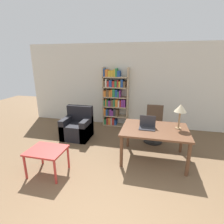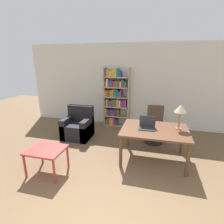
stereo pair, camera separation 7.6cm
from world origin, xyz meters
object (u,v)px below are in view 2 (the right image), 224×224
Objects in this scene: armchair at (78,127)px; bookshelf at (115,98)px; table_lamp at (181,109)px; side_table_blue at (46,152)px; laptop at (147,126)px; desk at (155,133)px; office_chair at (154,126)px.

bookshelf is (0.81, 1.22, 0.66)m from armchair.
side_table_blue is (-2.52, -1.16, -0.74)m from table_lamp.
laptop is 2.24m from bookshelf.
armchair reaches higher than side_table_blue.
table_lamp is 0.28× the size of bookshelf.
bookshelf is at bearing 125.55° from desk.
table_lamp is (0.66, 0.13, 0.38)m from laptop.
laptop is at bearing -179.36° from desk.
armchair is (-0.13, 1.69, -0.15)m from side_table_blue.
table_lamp is at bearing -11.47° from armchair.
side_table_blue is 1.71m from armchair.
bookshelf is at bearing 76.91° from side_table_blue.
bookshelf is at bearing 56.54° from armchair.
office_chair is (-0.51, 0.83, -0.73)m from table_lamp.
office_chair is at bearing 7.87° from armchair.
armchair is (-2.15, -0.30, -0.16)m from office_chair.
armchair is at bearing 162.74° from desk.
table_lamp is 0.55× the size of office_chair.
desk is at bearing 0.64° from laptop.
bookshelf is (-1.85, 1.76, -0.23)m from table_lamp.
laptop reaches higher than armchair.
desk is at bearing -54.45° from bookshelf.
side_table_blue is at bearing -151.20° from laptop.
side_table_blue is at bearing -85.66° from armchair.
office_chair is (-0.01, 0.97, -0.19)m from desk.
office_chair is 2.83m from side_table_blue.
laptop reaches higher than office_chair.
laptop is 0.78m from table_lamp.
laptop is 0.50× the size of side_table_blue.
bookshelf reaches higher than laptop.
table_lamp is at bearing 11.43° from laptop.
armchair is (-2.16, 0.67, -0.35)m from desk.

